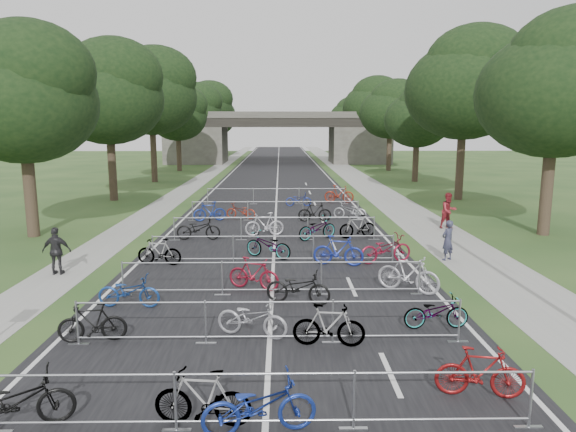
# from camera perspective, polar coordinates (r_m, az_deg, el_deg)

# --- Properties ---
(ground) EXTENTS (200.00, 200.00, 0.00)m
(ground) POSITION_cam_1_polar(r_m,az_deg,el_deg) (9.65, -2.55, -22.67)
(ground) COLOR #28471E
(ground) RESTS_ON ground
(road) EXTENTS (11.00, 140.00, 0.01)m
(road) POSITION_cam_1_polar(r_m,az_deg,el_deg) (58.35, -1.14, 4.90)
(road) COLOR black
(road) RESTS_ON ground
(sidewalk_right) EXTENTS (3.00, 140.00, 0.01)m
(sidewalk_right) POSITION_cam_1_polar(r_m,az_deg,el_deg) (58.86, 6.70, 4.87)
(sidewalk_right) COLOR gray
(sidewalk_right) RESTS_ON ground
(sidewalk_left) EXTENTS (2.00, 140.00, 0.01)m
(sidewalk_left) POSITION_cam_1_polar(r_m,az_deg,el_deg) (58.86, -8.48, 4.83)
(sidewalk_left) COLOR gray
(sidewalk_left) RESTS_ON ground
(lane_markings) EXTENTS (0.12, 140.00, 0.00)m
(lane_markings) POSITION_cam_1_polar(r_m,az_deg,el_deg) (58.35, -1.14, 4.89)
(lane_markings) COLOR silver
(lane_markings) RESTS_ON ground
(overpass_bridge) EXTENTS (31.00, 8.00, 7.05)m
(overpass_bridge) POSITION_cam_1_polar(r_m,az_deg,el_deg) (73.13, -1.10, 8.70)
(overpass_bridge) COLOR #45433E
(overpass_bridge) RESTS_ON ground
(tree_left_0) EXTENTS (6.72, 6.72, 10.25)m
(tree_left_0) POSITION_cam_1_polar(r_m,az_deg,el_deg) (26.75, -27.34, 11.67)
(tree_left_0) COLOR #33261C
(tree_left_0) RESTS_ON ground
(tree_right_0) EXTENTS (7.17, 7.17, 10.93)m
(tree_right_0) POSITION_cam_1_polar(r_m,az_deg,el_deg) (27.31, 27.88, 12.48)
(tree_right_0) COLOR #33261C
(tree_right_0) RESTS_ON ground
(tree_left_1) EXTENTS (7.56, 7.56, 11.53)m
(tree_left_1) POSITION_cam_1_polar(r_m,az_deg,el_deg) (37.94, -19.26, 12.63)
(tree_left_1) COLOR #33261C
(tree_left_1) RESTS_ON ground
(tree_right_1) EXTENTS (8.18, 8.18, 12.47)m
(tree_right_1) POSITION_cam_1_polar(r_m,az_deg,el_deg) (38.35, 19.23, 13.50)
(tree_right_1) COLOR #33261C
(tree_right_1) RESTS_ON ground
(tree_left_2) EXTENTS (8.40, 8.40, 12.81)m
(tree_left_2) POSITION_cam_1_polar(r_m,az_deg,el_deg) (49.52, -14.89, 13.05)
(tree_left_2) COLOR #33261C
(tree_left_2) RESTS_ON ground
(tree_right_2) EXTENTS (6.16, 6.16, 9.39)m
(tree_right_2) POSITION_cam_1_polar(r_m,az_deg,el_deg) (49.73, 14.33, 10.56)
(tree_right_2) COLOR #33261C
(tree_right_2) RESTS_ON ground
(tree_left_3) EXTENTS (6.72, 6.72, 10.25)m
(tree_left_3) POSITION_cam_1_polar(r_m,az_deg,el_deg) (61.18, -12.09, 11.00)
(tree_left_3) COLOR #33261C
(tree_left_3) RESTS_ON ground
(tree_right_3) EXTENTS (7.17, 7.17, 10.93)m
(tree_right_3) POSITION_cam_1_polar(r_m,az_deg,el_deg) (61.42, 11.42, 11.42)
(tree_right_3) COLOR #33261C
(tree_right_3) RESTS_ON ground
(tree_left_4) EXTENTS (7.56, 7.56, 11.53)m
(tree_left_4) POSITION_cam_1_polar(r_m,az_deg,el_deg) (73.01, -10.27, 11.50)
(tree_left_4) COLOR #33261C
(tree_left_4) RESTS_ON ground
(tree_right_4) EXTENTS (8.18, 8.18, 12.47)m
(tree_right_4) POSITION_cam_1_polar(r_m,az_deg,el_deg) (73.22, 9.43, 11.99)
(tree_right_4) COLOR #33261C
(tree_right_4) RESTS_ON ground
(tree_left_5) EXTENTS (8.40, 8.40, 12.81)m
(tree_left_5) POSITION_cam_1_polar(r_m,az_deg,el_deg) (84.90, -8.96, 11.86)
(tree_left_5) COLOR #33261C
(tree_left_5) RESTS_ON ground
(tree_right_5) EXTENTS (6.16, 6.16, 9.39)m
(tree_right_5) POSITION_cam_1_polar(r_m,az_deg,el_deg) (85.02, 7.94, 10.42)
(tree_right_5) COLOR #33261C
(tree_right_5) RESTS_ON ground
(tree_left_6) EXTENTS (6.72, 6.72, 10.25)m
(tree_left_6) POSITION_cam_1_polar(r_m,az_deg,el_deg) (96.76, -7.93, 10.68)
(tree_left_6) COLOR #33261C
(tree_left_6) RESTS_ON ground
(tree_right_6) EXTENTS (7.17, 7.17, 10.93)m
(tree_right_6) POSITION_cam_1_polar(r_m,az_deg,el_deg) (96.91, 6.87, 10.96)
(tree_right_6) COLOR #33261C
(tree_right_6) RESTS_ON ground
(barrier_row_0) EXTENTS (9.70, 0.08, 1.10)m
(barrier_row_0) POSITION_cam_1_polar(r_m,az_deg,el_deg) (9.36, -2.58, -19.87)
(barrier_row_0) COLOR #9D9FA5
(barrier_row_0) RESTS_ON ground
(barrier_row_1) EXTENTS (9.70, 0.08, 1.10)m
(barrier_row_1) POSITION_cam_1_polar(r_m,az_deg,el_deg) (12.61, -2.09, -11.69)
(barrier_row_1) COLOR #9D9FA5
(barrier_row_1) RESTS_ON ground
(barrier_row_2) EXTENTS (9.70, 0.08, 1.10)m
(barrier_row_2) POSITION_cam_1_polar(r_m,az_deg,el_deg) (16.01, -1.82, -6.92)
(barrier_row_2) COLOR #9D9FA5
(barrier_row_2) RESTS_ON ground
(barrier_row_3) EXTENTS (9.70, 0.08, 1.10)m
(barrier_row_3) POSITION_cam_1_polar(r_m,az_deg,el_deg) (19.68, -1.64, -3.70)
(barrier_row_3) COLOR #9D9FA5
(barrier_row_3) RESTS_ON ground
(barrier_row_4) EXTENTS (9.70, 0.08, 1.10)m
(barrier_row_4) POSITION_cam_1_polar(r_m,az_deg,el_deg) (23.58, -1.52, -1.39)
(barrier_row_4) COLOR #9D9FA5
(barrier_row_4) RESTS_ON ground
(barrier_row_5) EXTENTS (9.70, 0.08, 1.10)m
(barrier_row_5) POSITION_cam_1_polar(r_m,az_deg,el_deg) (28.50, -1.41, 0.59)
(barrier_row_5) COLOR #9D9FA5
(barrier_row_5) RESTS_ON ground
(barrier_row_6) EXTENTS (9.70, 0.08, 1.10)m
(barrier_row_6) POSITION_cam_1_polar(r_m,az_deg,el_deg) (34.43, -1.32, 2.23)
(barrier_row_6) COLOR #9D9FA5
(barrier_row_6) RESTS_ON ground
(bike_0) EXTENTS (2.06, 1.26, 1.02)m
(bike_0) POSITION_cam_1_polar(r_m,az_deg,el_deg) (10.50, -28.04, -17.82)
(bike_0) COLOR black
(bike_0) RESTS_ON ground
(bike_1) EXTENTS (1.78, 0.67, 1.04)m
(bike_1) POSITION_cam_1_polar(r_m,az_deg,el_deg) (9.60, -9.46, -19.35)
(bike_1) COLOR #9D9FA5
(bike_1) RESTS_ON ground
(bike_2) EXTENTS (2.07, 1.04, 1.04)m
(bike_2) POSITION_cam_1_polar(r_m,az_deg,el_deg) (9.29, -3.21, -20.32)
(bike_2) COLOR navy
(bike_2) RESTS_ON ground
(bike_3) EXTENTS (1.76, 0.75, 1.02)m
(bike_3) POSITION_cam_1_polar(r_m,az_deg,el_deg) (10.97, 20.57, -16.00)
(bike_3) COLOR maroon
(bike_3) RESTS_ON ground
(bike_4) EXTENTS (1.68, 0.67, 0.98)m
(bike_4) POSITION_cam_1_polar(r_m,az_deg,el_deg) (13.56, -20.92, -11.03)
(bike_4) COLOR black
(bike_4) RESTS_ON ground
(bike_5) EXTENTS (1.97, 1.20, 0.97)m
(bike_5) POSITION_cam_1_polar(r_m,az_deg,el_deg) (13.03, -4.00, -11.26)
(bike_5) COLOR #96969D
(bike_5) RESTS_ON ground
(bike_6) EXTENTS (1.77, 0.67, 1.04)m
(bike_6) POSITION_cam_1_polar(r_m,az_deg,el_deg) (12.49, 4.57, -12.08)
(bike_6) COLOR #9D9FA5
(bike_6) RESTS_ON ground
(bike_7) EXTENTS (1.72, 0.68, 0.89)m
(bike_7) POSITION_cam_1_polar(r_m,az_deg,el_deg) (14.03, 16.13, -10.24)
(bike_7) COLOR #9D9FA5
(bike_7) RESTS_ON ground
(bike_8) EXTENTS (1.85, 0.76, 0.95)m
(bike_8) POSITION_cam_1_polar(r_m,az_deg,el_deg) (15.67, -17.26, -8.02)
(bike_8) COLOR navy
(bike_8) RESTS_ON ground
(bike_9) EXTENTS (1.81, 1.11, 1.05)m
(bike_9) POSITION_cam_1_polar(r_m,az_deg,el_deg) (16.56, -3.83, -6.43)
(bike_9) COLOR maroon
(bike_9) RESTS_ON ground
(bike_10) EXTENTS (2.03, 1.13, 1.01)m
(bike_10) POSITION_cam_1_polar(r_m,az_deg,el_deg) (15.25, 1.14, -7.95)
(bike_10) COLOR black
(bike_10) RESTS_ON ground
(bike_11) EXTENTS (2.02, 1.56, 1.21)m
(bike_11) POSITION_cam_1_polar(r_m,az_deg,el_deg) (16.67, 13.23, -6.28)
(bike_11) COLOR #B4B3BB
(bike_11) RESTS_ON ground
(bike_12) EXTENTS (1.76, 0.73, 1.03)m
(bike_12) POSITION_cam_1_polar(r_m,az_deg,el_deg) (19.97, -14.11, -3.89)
(bike_12) COLOR #9D9FA5
(bike_12) RESTS_ON ground
(bike_13) EXTENTS (2.09, 1.57, 1.05)m
(bike_13) POSITION_cam_1_polar(r_m,az_deg,el_deg) (20.36, -2.22, -3.29)
(bike_13) COLOR #9D9FA5
(bike_13) RESTS_ON ground
(bike_14) EXTENTS (1.98, 0.97, 1.15)m
(bike_14) POSITION_cam_1_polar(r_m,az_deg,el_deg) (19.38, 5.62, -3.87)
(bike_14) COLOR navy
(bike_14) RESTS_ON ground
(bike_15) EXTENTS (2.24, 1.32, 1.11)m
(bike_15) POSITION_cam_1_polar(r_m,az_deg,el_deg) (20.01, 10.79, -3.61)
(bike_15) COLOR maroon
(bike_15) RESTS_ON ground
(bike_16) EXTENTS (2.01, 0.72, 1.05)m
(bike_16) POSITION_cam_1_polar(r_m,az_deg,el_deg) (23.95, -9.93, -1.41)
(bike_16) COLOR black
(bike_16) RESTS_ON ground
(bike_17) EXTENTS (1.93, 0.83, 1.12)m
(bike_17) POSITION_cam_1_polar(r_m,az_deg,el_deg) (24.47, -2.63, -0.94)
(bike_17) COLOR #BCBAC3
(bike_17) RESTS_ON ground
(bike_18) EXTENTS (2.09, 1.65, 1.06)m
(bike_18) POSITION_cam_1_polar(r_m,az_deg,el_deg) (23.72, 3.25, -1.38)
(bike_18) COLOR #9D9FA5
(bike_18) RESTS_ON ground
(bike_19) EXTENTS (1.90, 0.98, 1.10)m
(bike_19) POSITION_cam_1_polar(r_m,az_deg,el_deg) (24.20, 7.75, -1.18)
(bike_19) COLOR #9D9FA5
(bike_19) RESTS_ON ground
(bike_20) EXTENTS (1.86, 0.97, 1.08)m
(bike_20) POSITION_cam_1_polar(r_m,az_deg,el_deg) (28.59, -8.70, 0.50)
(bike_20) COLOR navy
(bike_20) RESTS_ON ground
(bike_21) EXTENTS (1.82, 1.05, 0.91)m
(bike_21) POSITION_cam_1_polar(r_m,az_deg,el_deg) (29.02, -5.27, 0.54)
(bike_21) COLOR maroon
(bike_21) RESTS_ON ground
(bike_22) EXTENTS (1.82, 0.52, 1.10)m
(bike_22) POSITION_cam_1_polar(r_m,az_deg,el_deg) (28.11, 2.99, 0.46)
(bike_22) COLOR black
(bike_22) RESTS_ON ground
(bike_23) EXTENTS (1.98, 1.23, 0.98)m
(bike_23) POSITION_cam_1_polar(r_m,az_deg,el_deg) (29.04, 6.88, 0.59)
(bike_23) COLOR #A8AAB0
(bike_23) RESTS_ON ground
(bike_26) EXTENTS (1.69, 0.61, 0.89)m
(bike_26) POSITION_cam_1_polar(r_m,az_deg,el_deg) (33.54, 1.17, 1.84)
(bike_26) COLOR navy
(bike_26) RESTS_ON ground
(bike_27) EXTENTS (2.06, 0.85, 1.20)m
(bike_27) POSITION_cam_1_polar(r_m,az_deg,el_deg) (35.27, 5.70, 2.46)
(bike_27) COLOR maroon
(bike_27) RESTS_ON ground
(pedestrian_a) EXTENTS (0.69, 0.63, 1.58)m
(pedestrian_a) POSITION_cam_1_polar(r_m,az_deg,el_deg) (20.95, 17.32, -2.62)
(pedestrian_a) COLOR #2D2E44
(pedestrian_a) RESTS_ON ground
(pedestrian_b) EXTENTS (1.06, 0.94, 1.83)m
(pedestrian_b) POSITION_cam_1_polar(r_m,az_deg,el_deg) (27.45, 17.42, 0.55)
(pedestrian_b) COLOR maroon
(pedestrian_b) RESTS_ON ground
(pedestrian_c) EXTENTS (1.00, 0.43, 1.70)m
(pedestrian_c) POSITION_cam_1_polar(r_m,az_deg,el_deg) (19.83, -24.31, -3.59)
(pedestrian_c) COLOR black
(pedestrian_c) RESTS_ON ground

